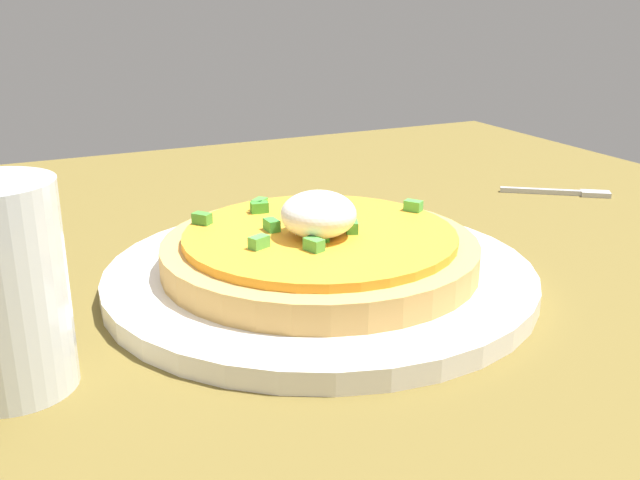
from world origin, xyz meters
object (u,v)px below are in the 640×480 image
pizza (320,248)px  fork (565,192)px  plate (320,276)px  cup_near (4,297)px

pizza → fork: bearing=18.4°
pizza → fork: 34.52cm
plate → cup_near: (-20.43, -5.48, 4.39)cm
pizza → cup_near: (-20.39, -5.44, 2.25)cm
pizza → cup_near: cup_near is taller
plate → cup_near: size_ratio=2.68×
cup_near → fork: (53.05, 16.32, -4.85)cm
plate → pizza: bearing=-134.7°
plate → pizza: 2.15cm
plate → fork: bearing=18.4°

